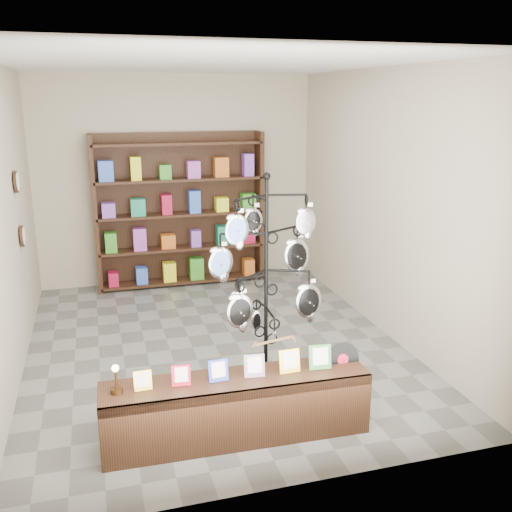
{
  "coord_description": "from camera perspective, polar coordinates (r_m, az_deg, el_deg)",
  "views": [
    {
      "loc": [
        -1.17,
        -5.77,
        2.69
      ],
      "look_at": [
        0.2,
        -1.0,
        1.29
      ],
      "focal_mm": 40.0,
      "sensor_mm": 36.0,
      "label": 1
    }
  ],
  "objects": [
    {
      "name": "wall_clocks",
      "position": [
        6.73,
        -22.59,
        4.33
      ],
      "size": [
        0.03,
        0.24,
        0.84
      ],
      "color": "black",
      "rests_on": "ground"
    },
    {
      "name": "front_shelf",
      "position": [
        4.76,
        -1.93,
        -14.9
      ],
      "size": [
        2.15,
        0.5,
        0.76
      ],
      "rotation": [
        0.0,
        0.0,
        -0.03
      ],
      "color": "black",
      "rests_on": "ground"
    },
    {
      "name": "back_shelving",
      "position": [
        8.32,
        -7.58,
        4.08
      ],
      "size": [
        2.42,
        0.36,
        2.2
      ],
      "color": "black",
      "rests_on": "ground"
    },
    {
      "name": "ground",
      "position": [
        6.48,
        -4.16,
        -8.85
      ],
      "size": [
        5.0,
        5.0,
        0.0
      ],
      "primitive_type": "plane",
      "color": "slate",
      "rests_on": "ground"
    },
    {
      "name": "room_envelope",
      "position": [
        5.95,
        -4.51,
        7.57
      ],
      "size": [
        5.0,
        5.0,
        5.0
      ],
      "color": "#ADA18B",
      "rests_on": "ground"
    },
    {
      "name": "display_tree",
      "position": [
        5.06,
        1.03,
        -1.46
      ],
      "size": [
        1.06,
        0.97,
        2.07
      ],
      "rotation": [
        0.0,
        0.0,
        0.14
      ],
      "color": "black",
      "rests_on": "ground"
    }
  ]
}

